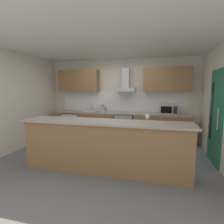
% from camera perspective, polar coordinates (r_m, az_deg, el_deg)
% --- Properties ---
extents(ground, '(5.85, 4.60, 0.02)m').
position_cam_1_polar(ground, '(4.44, -1.95, -14.29)').
color(ground, slate).
extents(ceiling, '(5.85, 4.60, 0.02)m').
position_cam_1_polar(ceiling, '(4.25, -2.12, 20.74)').
color(ceiling, white).
extents(wall_back, '(5.85, 0.12, 2.60)m').
position_cam_1_polar(wall_back, '(5.95, 3.04, 4.17)').
color(wall_back, silver).
rests_on(wall_back, ground).
extents(wall_left, '(0.12, 4.60, 2.60)m').
position_cam_1_polar(wall_left, '(5.40, -28.30, 3.00)').
color(wall_left, silver).
rests_on(wall_left, ground).
extents(backsplash_tile, '(4.12, 0.02, 0.66)m').
position_cam_1_polar(backsplash_tile, '(5.88, 2.89, 3.45)').
color(backsplash_tile, white).
extents(counter_back, '(4.27, 0.60, 0.90)m').
position_cam_1_polar(counter_back, '(5.69, 2.22, -4.61)').
color(counter_back, olive).
rests_on(counter_back, ground).
extents(counter_island, '(3.31, 0.64, 1.02)m').
position_cam_1_polar(counter_island, '(3.55, -2.42, -10.94)').
color(counter_island, olive).
rests_on(counter_island, ground).
extents(upper_cabinets, '(4.21, 0.32, 0.70)m').
position_cam_1_polar(upper_cabinets, '(5.72, 2.62, 10.16)').
color(upper_cabinets, olive).
extents(side_door, '(0.08, 0.85, 2.05)m').
position_cam_1_polar(side_door, '(4.45, 30.45, -1.40)').
color(side_door, '#1E664C').
rests_on(side_door, ground).
extents(oven, '(0.60, 0.62, 0.80)m').
position_cam_1_polar(oven, '(5.62, 4.07, -4.66)').
color(oven, slate).
rests_on(oven, ground).
extents(refrigerator, '(0.58, 0.60, 0.85)m').
position_cam_1_polar(refrigerator, '(6.18, -12.22, -4.05)').
color(refrigerator, white).
rests_on(refrigerator, ground).
extents(microwave, '(0.50, 0.38, 0.30)m').
position_cam_1_polar(microwave, '(5.43, 17.65, 0.89)').
color(microwave, '#B7BABC').
rests_on(microwave, counter_back).
extents(sink, '(0.50, 0.40, 0.26)m').
position_cam_1_polar(sink, '(5.87, -7.13, 0.45)').
color(sink, silver).
rests_on(sink, counter_back).
extents(kettle, '(0.29, 0.15, 0.24)m').
position_cam_1_polar(kettle, '(5.67, -3.00, 1.03)').
color(kettle, '#B7BABC').
rests_on(kettle, counter_back).
extents(range_hood, '(0.62, 0.45, 0.72)m').
position_cam_1_polar(range_hood, '(5.63, 4.43, 8.94)').
color(range_hood, '#B7BABC').
extents(wine_glass, '(0.08, 0.08, 0.18)m').
position_cam_1_polar(wine_glass, '(3.22, 11.32, -1.50)').
color(wine_glass, silver).
rests_on(wine_glass, counter_island).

